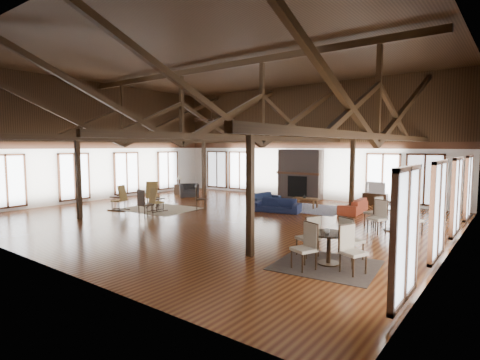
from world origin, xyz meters
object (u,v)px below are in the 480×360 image
Objects in this scene: coffee_table at (306,199)px; tv_console at (375,199)px; cafe_table_near at (329,242)px; armchair at (189,190)px; cafe_table_far at (392,215)px; sofa_orange at (353,206)px; sofa_navy_front at (277,205)px; sofa_navy_left at (264,198)px.

tv_console is at bearing 37.63° from coffee_table.
cafe_table_near is at bearing -70.73° from coffee_table.
cafe_table_far reaches higher than armchair.
coffee_table is 0.60× the size of cafe_table_near.
cafe_table_far is (0.20, 4.59, 0.00)m from cafe_table_near.
cafe_table_near is at bearing 10.83° from sofa_orange.
cafe_table_far is at bearing -21.29° from sofa_navy_front.
sofa_navy_left is 0.86× the size of cafe_table_far.
coffee_table is 5.05m from cafe_table_far.
coffee_table is at bearing -130.83° from tv_console.
armchair reaches higher than sofa_navy_front.
sofa_orange reaches higher than sofa_navy_left.
cafe_table_near is at bearing -78.73° from tv_console.
tv_console is at bearing -30.21° from armchair.
sofa_orange reaches higher than tv_console.
cafe_table_far is 1.84× the size of tv_console.
sofa_orange reaches higher than sofa_navy_front.
sofa_navy_left is 1.65× the size of armchair.
armchair is at bearing 155.76° from sofa_navy_front.
cafe_table_near reaches higher than sofa_orange.
sofa_orange is 2.18m from coffee_table.
cafe_table_near reaches higher than coffee_table.
sofa_orange is 0.98× the size of cafe_table_near.
cafe_table_near is at bearing -92.46° from cafe_table_far.
cafe_table_near is (4.21, -7.05, 0.15)m from coffee_table.
sofa_navy_front is 4.89m from cafe_table_far.
sofa_navy_front is at bearing -60.16° from armchair.
sofa_navy_front is 0.98× the size of sofa_orange.
tv_console is (2.71, 4.40, -0.01)m from sofa_navy_front.
cafe_table_far reaches higher than sofa_orange.
armchair is at bearing 149.42° from cafe_table_near.
cafe_table_near is at bearing -79.56° from armchair.
armchair is at bearing -161.23° from tv_console.
coffee_table is 8.21m from cafe_table_near.
tv_console is at bearing 172.69° from sofa_orange.
tv_console is (9.18, 3.12, -0.07)m from armchair.
sofa_navy_left is 4.80m from armchair.
sofa_navy_left is 2.13m from coffee_table.
cafe_table_far is (4.40, -2.47, 0.15)m from coffee_table.
tv_console is (0.10, 2.61, -0.01)m from sofa_orange.
coffee_table is at bearing -44.95° from armchair.
cafe_table_far is (4.84, -0.70, 0.24)m from sofa_navy_front.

